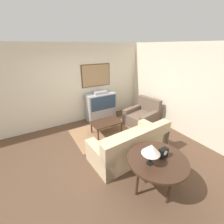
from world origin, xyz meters
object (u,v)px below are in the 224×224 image
Objects in this scene: armchair at (142,117)px; table_lamp at (151,149)px; tv at (101,106)px; couch at (130,146)px; coffee_table at (106,123)px; console_table at (157,162)px; mantel_clock at (163,153)px.

table_lamp is at bearing -50.71° from armchair.
tv reaches higher than armchair.
armchair reaches higher than couch.
coffee_table is 0.85× the size of console_table.
couch is 1.32m from table_lamp.
console_table is 2.78× the size of table_lamp.
mantel_clock is (-0.06, -1.03, 0.53)m from couch.
armchair is 2.68m from mantel_clock.
table_lamp reaches higher than console_table.
couch reaches higher than coffee_table.
tv is 1.56m from armchair.
coffee_table is at bearing 80.21° from table_lamp.
console_table is at bearing 75.60° from couch.
armchair is 2.94× the size of table_lamp.
table_lamp is 0.39m from mantel_clock.
table_lamp reaches higher than tv.
tv is 2.84× the size of table_lamp.
couch is 5.18× the size of table_lamp.
tv is at bearing 83.56° from mantel_clock.
table_lamp is at bearing -101.99° from tv.
table_lamp is at bearing -177.34° from console_table.
couch is 1.15m from mantel_clock.
mantel_clock reaches higher than couch.
armchair is 2.71m from console_table.
mantel_clock is at bearing 82.21° from couch.
coffee_table is at bearing 85.28° from console_table.
tv is 6.25× the size of mantel_clock.
tv is 3.30m from console_table.
coffee_table is (-0.30, -0.99, -0.16)m from tv.
armchair is 6.48× the size of mantel_clock.
couch is at bearing 86.40° from mantel_clock.
armchair is at bearing -4.04° from coffee_table.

